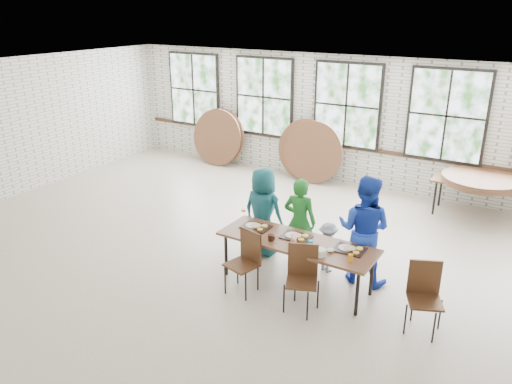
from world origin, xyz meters
The scene contains 13 objects.
room centered at (0.00, 4.44, 1.83)m, with size 12.00×12.00×12.00m.
dining_table centered at (1.17, -0.35, 0.69)m, with size 2.41×0.84×0.74m.
chair_near_left centered at (0.60, -0.87, 0.56)m, with size 0.51×0.50×0.95m.
chair_near_right centered at (1.51, -0.85, 0.56)m, with size 0.54×0.54×0.95m.
chair_spare centered at (3.08, -0.47, 0.56)m, with size 0.55×0.54×0.95m.
adult_teal centered at (0.20, 0.30, 0.77)m, with size 0.75×0.49×1.53m, color #195F5D.
adult_green centered at (0.89, 0.30, 0.74)m, with size 0.54×0.35×1.48m, color #1C6C24.
toddler centered at (1.40, 0.30, 0.42)m, with size 0.54×0.31×0.83m, color #111E36.
adult_blue centered at (1.96, 0.30, 0.86)m, with size 0.83×0.65×1.71m, color #1A3BB6.
storage_table centered at (3.11, 3.84, 0.69)m, with size 1.83×0.82×0.74m.
tabletop_clutter centered at (1.27, -0.39, 0.77)m, with size 1.99×0.62×0.11m.
round_tops_stacked centered at (3.11, 3.84, 0.80)m, with size 1.50×1.50×0.13m.
round_tops_leaning centered at (-2.10, 4.15, 0.73)m, with size 4.29×0.41×1.49m.
Camera 1 is at (4.10, -6.39, 4.02)m, focal length 35.00 mm.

